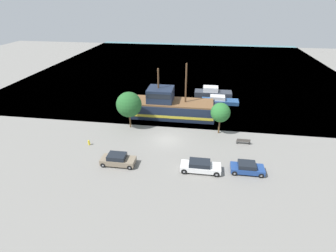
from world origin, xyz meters
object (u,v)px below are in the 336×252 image
(parked_car_curb_mid, at_px, (118,160))
(bench_promenade_east, at_px, (243,141))
(moored_boat_outer, at_px, (212,93))
(moored_boat_dockside, at_px, (219,100))
(parked_car_curb_rear, at_px, (200,166))
(parked_car_curb_front, at_px, (247,168))
(pirate_ship, at_px, (172,106))
(fire_hydrant, at_px, (89,142))

(parked_car_curb_mid, relative_size, bench_promenade_east, 2.27)
(moored_boat_outer, bearing_deg, parked_car_curb_mid, -113.64)
(moored_boat_outer, bearing_deg, moored_boat_dockside, -70.65)
(moored_boat_dockside, relative_size, parked_car_curb_mid, 1.66)
(moored_boat_outer, relative_size, parked_car_curb_rear, 1.59)
(parked_car_curb_front, bearing_deg, pirate_ship, 126.49)
(moored_boat_dockside, xyz_separation_m, parked_car_curb_front, (2.60, -21.95, 0.12))
(parked_car_curb_front, bearing_deg, parked_car_curb_mid, -177.52)
(bench_promenade_east, bearing_deg, fire_hydrant, -170.83)
(moored_boat_dockside, bearing_deg, parked_car_curb_front, -83.26)
(moored_boat_outer, distance_m, parked_car_curb_front, 25.99)
(pirate_ship, relative_size, parked_car_curb_rear, 3.26)
(pirate_ship, height_order, moored_boat_dockside, pirate_ship)
(pirate_ship, bearing_deg, parked_car_curb_front, -53.51)
(moored_boat_dockside, height_order, parked_car_curb_rear, moored_boat_dockside)
(moored_boat_dockside, distance_m, parked_car_curb_front, 22.10)
(moored_boat_outer, bearing_deg, fire_hydrant, -127.22)
(moored_boat_dockside, xyz_separation_m, fire_hydrant, (-18.35, -18.68, -0.12))
(moored_boat_dockside, bearing_deg, fire_hydrant, -134.49)
(parked_car_curb_front, distance_m, parked_car_curb_rear, 5.45)
(parked_car_curb_mid, xyz_separation_m, bench_promenade_east, (15.76, 7.37, -0.27))
(parked_car_curb_rear, height_order, bench_promenade_east, parked_car_curb_rear)
(moored_boat_dockside, distance_m, parked_car_curb_mid, 26.02)
(moored_boat_outer, height_order, parked_car_curb_rear, moored_boat_outer)
(parked_car_curb_front, distance_m, parked_car_curb_mid, 15.47)
(pirate_ship, distance_m, fire_hydrant, 15.30)
(moored_boat_dockside, bearing_deg, parked_car_curb_mid, -119.62)
(pirate_ship, distance_m, parked_car_curb_rear, 16.28)
(moored_boat_outer, relative_size, fire_hydrant, 9.79)
(pirate_ship, bearing_deg, parked_car_curb_mid, -106.47)
(pirate_ship, height_order, parked_car_curb_front, pirate_ship)
(parked_car_curb_front, xyz_separation_m, parked_car_curb_mid, (-15.45, -0.67, 0.06))
(moored_boat_outer, distance_m, fire_hydrant, 28.16)
(parked_car_curb_mid, xyz_separation_m, fire_hydrant, (-5.49, 3.94, -0.30))
(moored_boat_dockside, relative_size, parked_car_curb_rear, 1.48)
(moored_boat_dockside, height_order, parked_car_curb_mid, parked_car_curb_mid)
(parked_car_curb_mid, distance_m, parked_car_curb_rear, 10.03)
(moored_boat_dockside, height_order, moored_boat_outer, moored_boat_outer)
(moored_boat_outer, height_order, parked_car_curb_mid, moored_boat_outer)
(parked_car_curb_front, height_order, fire_hydrant, parked_car_curb_front)
(bench_promenade_east, bearing_deg, parked_car_curb_front, -92.61)
(parked_car_curb_front, bearing_deg, bench_promenade_east, 87.39)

